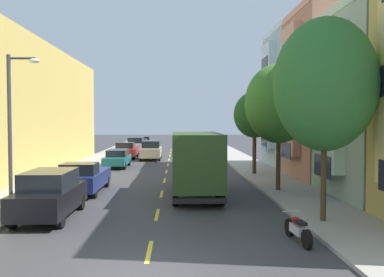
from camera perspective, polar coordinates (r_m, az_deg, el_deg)
The scene contains 22 objects.
ground_plane at distance 40.71m, azimuth -3.21°, elevation -3.15°, with size 160.00×160.00×0.00m, color #38383A.
sidewalk_left at distance 39.51m, azimuth -13.64°, elevation -3.28°, with size 3.20×120.00×0.14m, color #A39E93.
sidewalk_right at distance 39.20m, azimuth 7.18°, elevation -3.28°, with size 3.20×120.00×0.14m, color #A39E93.
lane_centerline_dashes at distance 35.24m, azimuth -3.39°, elevation -4.01°, with size 0.14×47.20×0.01m.
townhouse_third_terracotta at distance 31.06m, azimuth 24.32°, elevation 5.11°, with size 12.58×6.88×11.44m.
townhouse_fourth_powder_blue at distance 37.24m, azimuth 18.31°, elevation 4.81°, with size 10.90×6.88×11.56m.
street_tree_nearest at distance 16.65m, azimuth 17.59°, elevation 7.00°, with size 3.86×3.86×7.68m.
street_tree_second at distance 23.48m, azimuth 11.70°, elevation 4.67°, with size 3.71×3.71×6.93m.
street_tree_third at distance 30.45m, azimuth 8.50°, elevation 3.18°, with size 2.99×2.99×5.90m.
street_lamp at distance 18.90m, azimuth -23.09°, elevation 2.23°, with size 1.35×0.28×6.53m.
delivery_box_truck at distance 22.06m, azimuth 0.47°, elevation -2.90°, with size 2.46×8.09×3.31m.
parked_pickup_navy at distance 23.73m, azimuth -14.46°, elevation -5.20°, with size 2.04×5.32×1.73m.
parked_sedan_orange at distance 58.87m, azimuth -6.99°, elevation -0.73°, with size 1.88×4.53×1.43m.
parked_pickup_white at distance 57.89m, azimuth 1.37°, elevation -0.68°, with size 2.03×5.31×1.73m.
parked_hatchback_charcoal at distance 65.68m, azimuth -6.47°, elevation -0.40°, with size 1.79×4.02×1.50m.
parked_pickup_red at distance 44.63m, azimuth -8.87°, elevation -1.63°, with size 2.13×5.35×1.73m.
parked_suv_black at distance 17.99m, azimuth -18.74°, elevation -7.15°, with size 1.97×4.81×1.93m.
parked_wagon_teal at distance 36.12m, azimuth -10.09°, elevation -2.61°, with size 1.86×4.72×1.50m.
parked_suv_silver at distance 52.12m, azimuth -7.63°, elevation -0.87°, with size 2.00×4.82×1.93m.
parked_hatchback_sky at distance 48.85m, azimuth 2.24°, elevation -1.34°, with size 1.74×4.00×1.50m.
moving_champagne_sedan at distance 42.81m, azimuth -5.56°, elevation -1.57°, with size 1.95×4.80×1.93m.
parked_motorcycle at distance 14.32m, azimuth 14.16°, elevation -11.91°, with size 0.62×2.05×0.90m.
Camera 1 is at (0.85, -10.51, 3.93)m, focal length 39.26 mm.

